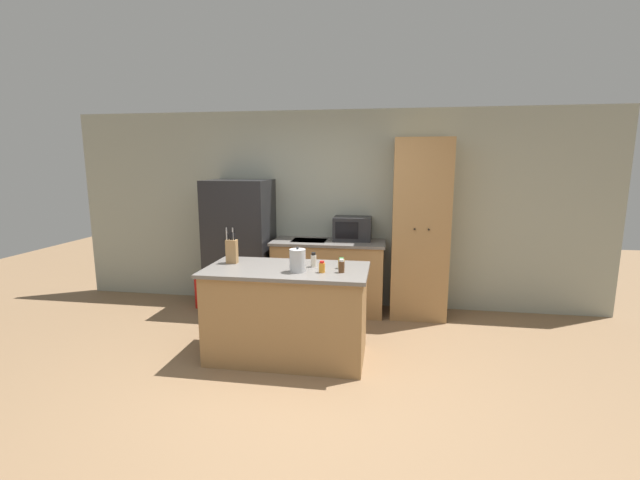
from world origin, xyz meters
name	(u,v)px	position (x,y,z in m)	size (l,w,h in m)	color
ground_plane	(295,387)	(0.00, 0.00, 0.00)	(14.00, 14.00, 0.00)	#846647
wall_back	(331,210)	(0.00, 2.33, 1.30)	(7.20, 0.06, 2.60)	#9EA393
refrigerator	(240,245)	(-1.16, 1.95, 0.85)	(0.80, 0.72, 1.71)	black
back_counter	(329,276)	(0.01, 2.01, 0.47)	(1.45, 0.63, 0.93)	#9E7547
pantry_cabinet	(420,229)	(1.16, 2.02, 1.11)	(0.68, 0.59, 2.22)	#9E7547
kitchen_island	(287,312)	(-0.20, 0.58, 0.46)	(1.58, 0.82, 0.91)	#9E7547
microwave	(352,229)	(0.31, 2.11, 1.08)	(0.48, 0.35, 0.30)	#232326
knife_block	(232,251)	(-0.79, 0.69, 1.04)	(0.11, 0.07, 0.32)	#9E7547
spice_bottle_tall_dark	(314,260)	(0.05, 0.67, 0.98)	(0.05, 0.05, 0.14)	beige
spice_bottle_short_red	(322,267)	(0.17, 0.46, 0.97)	(0.06, 0.06, 0.11)	orange
spice_bottle_amber_oil	(341,263)	(0.33, 0.65, 0.96)	(0.06, 0.06, 0.10)	gold
spice_bottle_green_herb	(342,266)	(0.35, 0.49, 0.97)	(0.06, 0.06, 0.13)	#563319
kettle	(298,260)	(-0.06, 0.46, 1.02)	(0.15, 0.15, 0.24)	#B2B5B7
fire_extinguisher	(199,293)	(-1.71, 1.83, 0.21)	(0.12, 0.12, 0.46)	red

